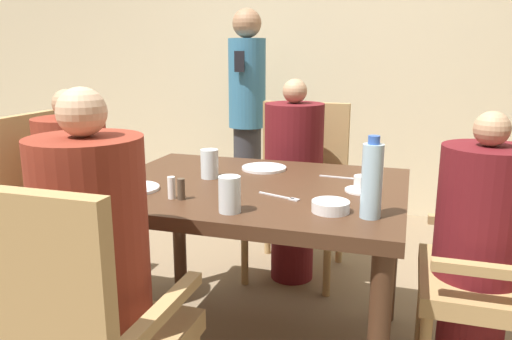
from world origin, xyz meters
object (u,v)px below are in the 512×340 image
chair_left_side (50,211)px  chair_near_corner (65,336)px  plate_main_right (133,188)px  glass_tall_near (230,194)px  chair_far_side (299,182)px  glass_tall_mid (210,164)px  standing_host (247,112)px  diner_in_left_chair (76,205)px  plate_main_left (264,168)px  bowl_small (331,206)px  teacup_with_saucer (363,185)px  diner_in_right_chair (478,253)px  water_bottle (372,180)px  diner_in_far_chair (293,179)px  diner_in_near_chair (96,285)px

chair_left_side → chair_near_corner: same height
plate_main_right → glass_tall_near: (0.46, -0.15, 0.06)m
chair_far_side → glass_tall_mid: 0.90m
standing_host → plate_main_right: (0.12, -1.77, -0.09)m
chair_left_side → standing_host: 1.65m
chair_far_side → glass_tall_near: chair_far_side is taller
diner_in_left_chair → plate_main_left: 0.90m
chair_near_corner → bowl_small: size_ratio=7.58×
teacup_with_saucer → chair_far_side: bearing=117.2°
diner_in_left_chair → chair_near_corner: bearing=-54.8°
diner_in_right_chair → standing_host: standing_host is taller
diner_in_right_chair → plate_main_right: diner_in_right_chair is taller
water_bottle → diner_in_right_chair: bearing=36.5°
plate_main_left → diner_in_right_chair: bearing=-16.9°
bowl_small → standing_host: bearing=116.4°
diner_in_far_chair → glass_tall_near: diner_in_far_chair is taller
chair_far_side → bowl_small: (0.36, -1.14, 0.23)m
diner_in_far_chair → bowl_small: (0.36, -1.00, 0.18)m
diner_in_near_chair → plate_main_left: size_ratio=5.77×
plate_main_left → chair_near_corner: bearing=-100.4°
chair_left_side → water_bottle: (1.51, -0.28, 0.34)m
diner_in_far_chair → glass_tall_mid: 0.75m
diner_in_near_chair → chair_near_corner: bearing=-90.0°
bowl_small → glass_tall_near: (-0.32, -0.10, 0.04)m
glass_tall_near → teacup_with_saucer: bearing=44.3°
bowl_small → glass_tall_mid: 0.65m
chair_left_side → chair_near_corner: (0.77, -0.88, 0.00)m
chair_far_side → chair_near_corner: same height
diner_in_right_chair → glass_tall_mid: bearing=177.4°
diner_in_left_chair → standing_host: 1.61m
teacup_with_saucer → water_bottle: water_bottle is taller
chair_far_side → standing_host: (-0.54, 0.67, 0.31)m
diner_in_far_chair → plate_main_left: diner_in_far_chair is taller
water_bottle → standing_host: bearing=119.4°
diner_in_right_chair → chair_near_corner: diner_in_right_chair is taller
diner_in_far_chair → plate_main_right: size_ratio=5.53×
water_bottle → glass_tall_mid: water_bottle is taller
diner_in_left_chair → diner_in_near_chair: (0.62, -0.74, 0.04)m
standing_host → chair_left_side: bearing=-107.1°
chair_near_corner → bowl_small: bearing=46.0°
chair_left_side → glass_tall_mid: bearing=3.5°
diner_in_right_chair → chair_near_corner: (-1.11, -0.88, -0.02)m
diner_in_near_chair → teacup_with_saucer: diner_in_near_chair is taller
diner_in_near_chair → bowl_small: bearing=38.3°
standing_host → diner_in_left_chair: bearing=-102.0°
diner_in_right_chair → bowl_small: (-0.51, -0.26, 0.21)m
plate_main_right → glass_tall_near: size_ratio=1.65×
diner_in_far_chair → plate_main_left: bearing=-93.9°
standing_host → bowl_small: 2.02m
diner_in_near_chair → bowl_small: 0.79m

